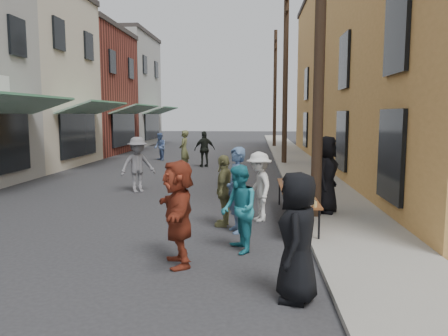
# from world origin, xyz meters

# --- Properties ---
(ground) EXTENTS (120.00, 120.00, 0.00)m
(ground) POSITION_xyz_m (0.00, 0.00, 0.00)
(ground) COLOR #28282B
(ground) RESTS_ON ground
(sidewalk) EXTENTS (2.20, 60.00, 0.10)m
(sidewalk) POSITION_xyz_m (5.00, 15.00, 0.05)
(sidewalk) COLOR gray
(sidewalk) RESTS_ON ground
(storefront_row) EXTENTS (8.00, 37.00, 9.00)m
(storefront_row) POSITION_xyz_m (-10.00, 14.96, 4.12)
(storefront_row) COLOR maroon
(storefront_row) RESTS_ON ground
(building_ochre) EXTENTS (10.00, 28.00, 10.00)m
(building_ochre) POSITION_xyz_m (11.10, 14.00, 5.00)
(building_ochre) COLOR #BE8844
(building_ochre) RESTS_ON ground
(utility_pole_near) EXTENTS (0.26, 0.26, 9.00)m
(utility_pole_near) POSITION_xyz_m (4.30, 3.00, 4.50)
(utility_pole_near) COLOR #2D2116
(utility_pole_near) RESTS_ON ground
(utility_pole_mid) EXTENTS (0.26, 0.26, 9.00)m
(utility_pole_mid) POSITION_xyz_m (4.30, 15.00, 4.50)
(utility_pole_mid) COLOR #2D2116
(utility_pole_mid) RESTS_ON ground
(utility_pole_far) EXTENTS (0.26, 0.26, 9.00)m
(utility_pole_far) POSITION_xyz_m (4.30, 27.00, 4.50)
(utility_pole_far) COLOR #2D2116
(utility_pole_far) RESTS_ON ground
(serving_table) EXTENTS (0.70, 4.00, 0.75)m
(serving_table) POSITION_xyz_m (3.80, 2.83, 0.71)
(serving_table) COLOR brown
(serving_table) RESTS_ON ground
(catering_tray_sausage) EXTENTS (0.50, 0.33, 0.08)m
(catering_tray_sausage) POSITION_xyz_m (3.80, 1.18, 0.79)
(catering_tray_sausage) COLOR maroon
(catering_tray_sausage) RESTS_ON serving_table
(catering_tray_foil_b) EXTENTS (0.50, 0.33, 0.08)m
(catering_tray_foil_b) POSITION_xyz_m (3.80, 1.83, 0.79)
(catering_tray_foil_b) COLOR #B2B2B7
(catering_tray_foil_b) RESTS_ON serving_table
(catering_tray_buns) EXTENTS (0.50, 0.33, 0.08)m
(catering_tray_buns) POSITION_xyz_m (3.80, 2.53, 0.79)
(catering_tray_buns) COLOR tan
(catering_tray_buns) RESTS_ON serving_table
(catering_tray_foil_d) EXTENTS (0.50, 0.33, 0.08)m
(catering_tray_foil_d) POSITION_xyz_m (3.80, 3.23, 0.79)
(catering_tray_foil_d) COLOR #B2B2B7
(catering_tray_foil_d) RESTS_ON serving_table
(catering_tray_buns_end) EXTENTS (0.50, 0.33, 0.08)m
(catering_tray_buns_end) POSITION_xyz_m (3.80, 3.93, 0.79)
(catering_tray_buns_end) COLOR tan
(catering_tray_buns_end) RESTS_ON serving_table
(condiment_jar_a) EXTENTS (0.07, 0.07, 0.08)m
(condiment_jar_a) POSITION_xyz_m (3.58, 0.88, 0.79)
(condiment_jar_a) COLOR #A57F26
(condiment_jar_a) RESTS_ON serving_table
(condiment_jar_b) EXTENTS (0.07, 0.07, 0.08)m
(condiment_jar_b) POSITION_xyz_m (3.58, 0.98, 0.79)
(condiment_jar_b) COLOR #A57F26
(condiment_jar_b) RESTS_ON serving_table
(condiment_jar_c) EXTENTS (0.07, 0.07, 0.08)m
(condiment_jar_c) POSITION_xyz_m (3.58, 1.08, 0.79)
(condiment_jar_c) COLOR #A57F26
(condiment_jar_c) RESTS_ON serving_table
(cup_stack) EXTENTS (0.08, 0.08, 0.12)m
(cup_stack) POSITION_xyz_m (4.00, 0.93, 0.81)
(cup_stack) COLOR tan
(cup_stack) RESTS_ON serving_table
(guest_front_a) EXTENTS (0.72, 0.97, 1.80)m
(guest_front_a) POSITION_xyz_m (3.40, -1.76, 0.90)
(guest_front_a) COLOR black
(guest_front_a) RESTS_ON ground
(guest_front_b) EXTENTS (0.66, 0.80, 1.88)m
(guest_front_b) POSITION_xyz_m (2.41, 1.73, 0.94)
(guest_front_b) COLOR #456087
(guest_front_b) RESTS_ON ground
(guest_front_c) EXTENTS (0.83, 0.95, 1.65)m
(guest_front_c) POSITION_xyz_m (2.52, 0.33, 0.82)
(guest_front_c) COLOR teal
(guest_front_c) RESTS_ON ground
(guest_front_d) EXTENTS (0.91, 1.22, 1.68)m
(guest_front_d) POSITION_xyz_m (2.91, 2.79, 0.84)
(guest_front_d) COLOR white
(guest_front_d) RESTS_ON ground
(guest_front_e) EXTENTS (0.52, 1.01, 1.66)m
(guest_front_e) POSITION_xyz_m (2.10, 2.26, 0.83)
(guest_front_e) COLOR olive
(guest_front_e) RESTS_ON ground
(guest_queue_back) EXTENTS (0.99, 1.77, 1.82)m
(guest_queue_back) POSITION_xyz_m (1.51, -0.45, 0.91)
(guest_queue_back) COLOR maroon
(guest_queue_back) RESTS_ON ground
(server) EXTENTS (0.95, 1.11, 1.94)m
(server) POSITION_xyz_m (4.59, 3.39, 1.07)
(server) COLOR black
(server) RESTS_ON sidewalk
(passerby_left) EXTENTS (1.35, 1.27, 1.84)m
(passerby_left) POSITION_xyz_m (-1.07, 6.47, 0.92)
(passerby_left) COLOR slate
(passerby_left) RESTS_ON ground
(passerby_mid) EXTENTS (1.12, 0.81, 1.76)m
(passerby_mid) POSITION_xyz_m (0.34, 13.54, 0.88)
(passerby_mid) COLOR black
(passerby_mid) RESTS_ON ground
(passerby_right) EXTENTS (0.47, 0.69, 1.84)m
(passerby_right) POSITION_xyz_m (-0.51, 12.54, 0.92)
(passerby_right) COLOR brown
(passerby_right) RESTS_ON ground
(passerby_far) EXTENTS (0.91, 0.95, 1.55)m
(passerby_far) POSITION_xyz_m (-2.53, 16.51, 0.78)
(passerby_far) COLOR #5670A6
(passerby_far) RESTS_ON ground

